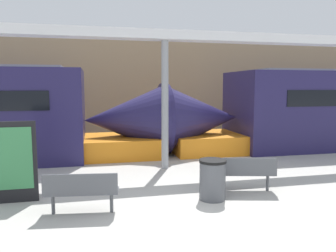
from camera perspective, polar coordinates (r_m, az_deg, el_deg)
name	(u,v)px	position (r m, az deg, el deg)	size (l,w,h in m)	color
ground_plane	(193,227)	(6.18, 4.45, -17.11)	(60.00, 60.00, 0.00)	#B2AFA8
station_wall	(128,87)	(16.89, -7.05, 6.77)	(56.00, 0.20, 5.00)	#9E8460
bench_near	(81,190)	(6.74, -14.84, -10.64)	(1.47, 0.62, 0.85)	#4C4F54
bench_far	(244,171)	(8.09, 13.02, -7.63)	(1.57, 0.78, 0.85)	#4C4F54
trash_bin	(212,179)	(7.45, 7.75, -9.21)	(0.61, 0.61, 0.90)	#4C4F54
poster_board	(10,162)	(7.84, -25.84, -5.68)	(1.11, 0.07, 1.78)	black
support_column_near	(165,105)	(9.97, -0.54, 3.59)	(0.22, 0.22, 3.88)	gray
canopy_beam	(165,35)	(10.06, -0.55, 15.51)	(28.00, 0.60, 0.28)	silver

